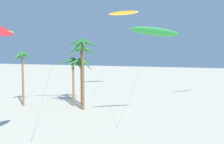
# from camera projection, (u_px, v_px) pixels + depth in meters

# --- Properties ---
(palm_tree_0) EXTENTS (3.51, 3.60, 8.19)m
(palm_tree_0) POSITION_uv_depth(u_px,v_px,m) (23.00, 60.00, 39.49)
(palm_tree_0) COLOR brown
(palm_tree_0) RESTS_ON ground
(palm_tree_1) EXTENTS (3.92, 4.30, 7.30)m
(palm_tree_1) POSITION_uv_depth(u_px,v_px,m) (82.00, 66.00, 38.70)
(palm_tree_1) COLOR brown
(palm_tree_1) RESTS_ON ground
(palm_tree_2) EXTENTS (5.15, 4.98, 9.08)m
(palm_tree_2) POSITION_uv_depth(u_px,v_px,m) (82.00, 56.00, 40.56)
(palm_tree_2) COLOR brown
(palm_tree_2) RESTS_ON ground
(palm_tree_3) EXTENTS (4.60, 4.44, 9.92)m
(palm_tree_3) POSITION_uv_depth(u_px,v_px,m) (83.00, 51.00, 36.76)
(palm_tree_3) COLOR brown
(palm_tree_3) RESTS_ON ground
(palm_tree_4) EXTENTS (4.40, 4.28, 7.25)m
(palm_tree_4) POSITION_uv_depth(u_px,v_px,m) (73.00, 66.00, 39.55)
(palm_tree_4) COLOR brown
(palm_tree_4) RESTS_ON ground
(flying_kite_1) EXTENTS (6.03, 4.99, 10.90)m
(flying_kite_1) POSITION_uv_depth(u_px,v_px,m) (156.00, 32.00, 28.35)
(flying_kite_1) COLOR green
(flying_kite_1) RESTS_ON ground
(flying_kite_5) EXTENTS (5.84, 10.67, 16.93)m
(flying_kite_5) POSITION_uv_depth(u_px,v_px,m) (124.00, 13.00, 55.15)
(flying_kite_5) COLOR orange
(flying_kite_5) RESTS_ON ground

